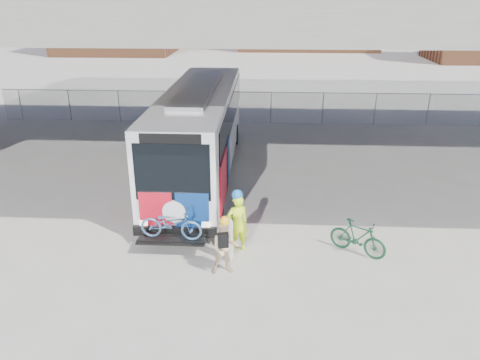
# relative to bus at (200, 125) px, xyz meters

# --- Properties ---
(ground) EXTENTS (160.00, 160.00, 0.00)m
(ground) POSITION_rel_bus_xyz_m (2.00, -3.63, -2.11)
(ground) COLOR #9E9991
(ground) RESTS_ON ground
(bus) EXTENTS (2.67, 12.96, 3.69)m
(bus) POSITION_rel_bus_xyz_m (0.00, 0.00, 0.00)
(bus) COLOR silver
(bus) RESTS_ON ground
(overpass) EXTENTS (40.00, 16.00, 7.95)m
(overpass) POSITION_rel_bus_xyz_m (2.00, 0.37, 4.44)
(overpass) COLOR #605E59
(overpass) RESTS_ON ground
(chainlink_fence) EXTENTS (30.00, 0.06, 30.00)m
(chainlink_fence) POSITION_rel_bus_xyz_m (2.00, 8.37, -0.68)
(chainlink_fence) COLOR gray
(chainlink_fence) RESTS_ON ground
(brick_buildings) EXTENTS (54.00, 22.00, 12.00)m
(brick_buildings) POSITION_rel_bus_xyz_m (3.23, 44.60, 3.31)
(brick_buildings) COLOR brown
(brick_buildings) RESTS_ON ground
(bollard) EXTENTS (0.34, 0.34, 1.30)m
(bollard) POSITION_rel_bus_xyz_m (1.65, -6.79, -1.41)
(bollard) COLOR white
(bollard) RESTS_ON ground
(cyclist_hivis) EXTENTS (0.77, 0.66, 1.97)m
(cyclist_hivis) POSITION_rel_bus_xyz_m (1.92, -6.32, -1.16)
(cyclist_hivis) COLOR #D0F71A
(cyclist_hivis) RESTS_ON ground
(cyclist_tan) EXTENTS (0.87, 0.74, 1.72)m
(cyclist_tan) POSITION_rel_bus_xyz_m (1.66, -7.54, -1.29)
(cyclist_tan) COLOR tan
(cyclist_tan) RESTS_ON ground
(bike_parked) EXTENTS (1.73, 1.38, 1.05)m
(bike_parked) POSITION_rel_bus_xyz_m (5.45, -6.32, -1.58)
(bike_parked) COLOR #143F25
(bike_parked) RESTS_ON ground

